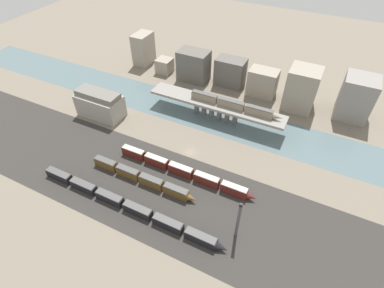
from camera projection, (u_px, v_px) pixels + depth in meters
ground_plane at (190, 152)px, 128.73m from camera, size 400.00×400.00×0.00m
railbed_yard at (162, 192)px, 112.86m from camera, size 280.00×42.00×0.01m
river_water at (215, 118)px, 146.77m from camera, size 320.00×24.18×0.01m
bridge at (216, 106)px, 142.10m from camera, size 66.75×9.91×8.54m
train_on_bridge at (234, 105)px, 136.95m from camera, size 43.76×2.67×3.75m
train_yard_near at (127, 205)px, 106.22m from camera, size 75.87×2.96×3.51m
train_yard_mid at (142, 178)px, 115.29m from camera, size 45.54×2.85×4.10m
train_yard_far at (183, 171)px, 117.87m from camera, size 58.52×2.78×4.19m
warehouse_building at (100, 104)px, 144.26m from camera, size 22.16×11.34×13.21m
signal_tower at (238, 221)px, 94.01m from camera, size 1.05×1.05×16.95m
city_block_far_left at (143, 49)px, 182.33m from camera, size 8.92×13.20×18.54m
city_block_left at (165, 66)px, 177.33m from camera, size 8.62×8.55×8.23m
city_block_center at (194, 66)px, 168.09m from camera, size 16.83×11.38×17.05m
city_block_right at (230, 72)px, 164.91m from camera, size 15.93×10.21×15.05m
city_block_far_right at (262, 83)px, 157.33m from camera, size 14.74×9.92×14.27m
city_block_tall at (302, 89)px, 146.49m from camera, size 14.50×14.15×21.11m
city_block_low at (356, 98)px, 141.03m from camera, size 14.72×14.79×20.84m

